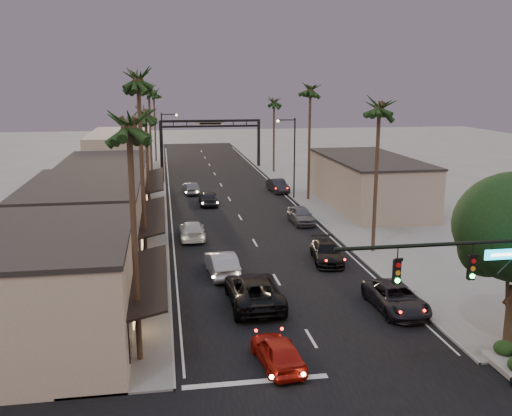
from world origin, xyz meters
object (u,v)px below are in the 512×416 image
object	(u,v)px
palm_rc	(274,99)
palm_far	(154,91)
oncoming_pickup	(254,290)
palm_ld	(149,86)
palm_rb	(310,86)
streetlight_left	(165,142)
curbside_near	(396,298)
oncoming_red	(278,351)
streetlight_right	(292,152)
arch	(210,131)
oncoming_silver	(222,263)
palm_lc	(145,109)
palm_ra	(380,102)
traffic_signal	(486,278)
curbside_black	(327,252)
palm_la	(128,117)
palm_lb	(138,74)

from	to	relation	value
palm_rc	palm_far	size ratio (longest dim) A/B	0.92
palm_rc	oncoming_pickup	xyz separation A→B (m)	(-10.78, -49.01, -9.58)
palm_ld	palm_rb	distance (m)	20.42
streetlight_left	curbside_near	world-z (taller)	streetlight_left
oncoming_red	streetlight_right	bearing A→B (deg)	-111.28
arch	oncoming_silver	size ratio (longest dim) A/B	3.05
palm_lc	palm_rc	size ratio (longest dim) A/B	1.00
streetlight_left	oncoming_pickup	distance (m)	43.49
palm_rc	palm_ra	bearing A→B (deg)	-90.00
palm_ra	palm_rb	xyz separation A→B (m)	(0.00, 20.00, 0.97)
traffic_signal	streetlight_right	bearing A→B (deg)	88.28
palm_lc	palm_rc	xyz separation A→B (m)	(17.20, 28.00, 0.00)
palm_ra	palm_far	bearing A→B (deg)	107.38
streetlight_right	arch	bearing A→B (deg)	105.47
arch	oncoming_pickup	distance (m)	55.24
curbside_near	oncoming_red	bearing A→B (deg)	-147.51
arch	palm_rb	size ratio (longest dim) A/B	1.07
traffic_signal	palm_far	size ratio (longest dim) A/B	0.64
oncoming_red	curbside_black	size ratio (longest dim) A/B	0.84
palm_la	palm_ld	bearing A→B (deg)	90.00
palm_lb	traffic_signal	bearing A→B (deg)	-51.56
palm_la	palm_far	bearing A→B (deg)	89.75
traffic_signal	oncoming_red	distance (m)	9.73
oncoming_silver	palm_ld	bearing A→B (deg)	-85.81
palm_lc	palm_ld	size ratio (longest dim) A/B	0.86
arch	oncoming_silver	bearing A→B (deg)	-94.05
palm_rb	streetlight_right	bearing A→B (deg)	149.24
palm_rc	palm_lb	bearing A→B (deg)	-112.27
palm_lc	curbside_near	world-z (taller)	palm_lc
palm_lc	curbside_black	distance (m)	21.29
palm_ld	palm_lb	bearing A→B (deg)	-90.00
streetlight_left	palm_la	size ratio (longest dim) A/B	0.68
traffic_signal	palm_la	xyz separation A→B (m)	(-14.29, 5.00, 6.36)
oncoming_pickup	traffic_signal	bearing A→B (deg)	125.24
streetlight_left	palm_rb	size ratio (longest dim) A/B	0.63
palm_la	curbside_black	size ratio (longest dim) A/B	2.63
palm_ld	palm_ra	bearing A→B (deg)	-60.98
streetlight_right	oncoming_silver	bearing A→B (deg)	-113.10
arch	palm_ld	size ratio (longest dim) A/B	1.07
streetlight_right	palm_lb	distance (m)	28.89
palm_rb	palm_ra	bearing A→B (deg)	-90.00
streetlight_right	palm_rc	distance (m)	19.75
streetlight_right	curbside_black	distance (m)	23.40
palm_rc	palm_far	world-z (taller)	palm_far
palm_lc	curbside_black	xyz separation A→B (m)	(12.96, -13.80, -9.74)
palm_la	palm_lc	world-z (taller)	palm_la
palm_far	oncoming_pickup	bearing A→B (deg)	-84.46
traffic_signal	palm_ld	bearing A→B (deg)	105.65
palm_rb	curbside_near	bearing A→B (deg)	-95.20
oncoming_red	curbside_black	bearing A→B (deg)	-121.79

